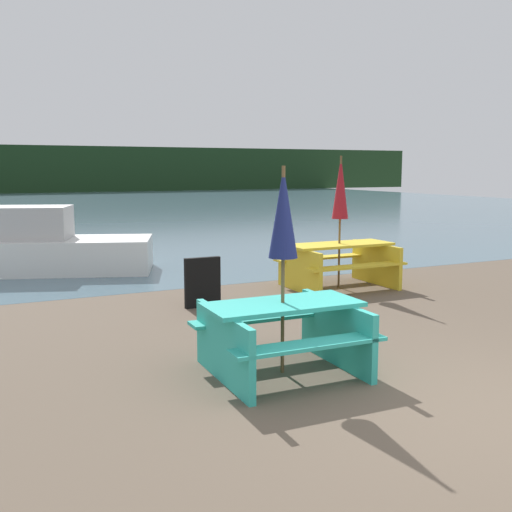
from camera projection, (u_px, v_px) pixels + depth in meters
The scene contains 9 objects.
ground_plane at pixel (495, 415), 5.03m from camera, with size 60.00×60.00×0.00m, color brown.
water at pixel (48, 206), 32.90m from camera, with size 60.00×50.00×0.00m.
far_treeline at pixel (18, 169), 50.45m from camera, with size 80.00×1.60×4.00m.
picnic_table_teal at pixel (283, 330), 6.02m from camera, with size 1.58×1.41×0.73m.
picnic_table_yellow at pixel (339, 261), 10.36m from camera, with size 1.86×1.38×0.77m.
umbrella_navy at pixel (283, 214), 5.85m from camera, with size 0.29×0.29×2.08m.
umbrella_crimson at pixel (340, 189), 10.18m from camera, with size 0.28×0.28×2.27m.
boat at pixel (56, 248), 11.93m from camera, with size 3.73×2.55×1.32m.
signboard at pixel (203, 282), 8.90m from camera, with size 0.55×0.08×0.75m.
Camera 1 is at (-3.89, -3.44, 2.06)m, focal length 42.00 mm.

